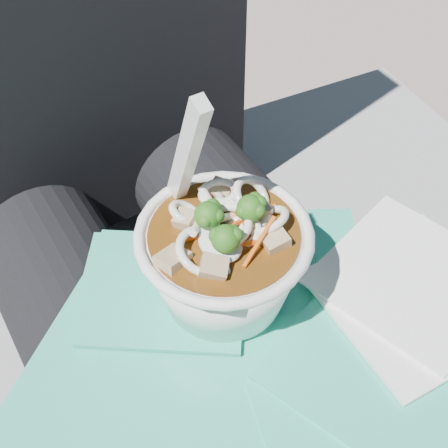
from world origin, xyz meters
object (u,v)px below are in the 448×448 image
stone_ledge (168,389)px  udon_bowl (224,255)px  person_body (173,276)px  plastic_bag (248,342)px  lap (221,356)px

stone_ledge → udon_bowl: 0.47m
person_body → plastic_bag: (0.00, -0.13, 0.06)m
lap → plastic_bag: (0.00, -0.04, 0.08)m
lap → udon_bowl: bearing=46.3°
lap → plastic_bag: plastic_bag is taller
lap → plastic_bag: size_ratio=1.16×
udon_bowl → person_body: bearing=95.5°
stone_ledge → lap: bearing=-90.0°
lap → person_body: person_body is taller
plastic_bag → udon_bowl: size_ratio=2.14×
udon_bowl → plastic_bag: bearing=-96.8°
plastic_bag → person_body: bearing=91.1°
stone_ledge → lap: (0.00, -0.15, 0.31)m
person_body → stone_ledge: bearing=90.0°
stone_ledge → person_body: (0.00, -0.06, 0.33)m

